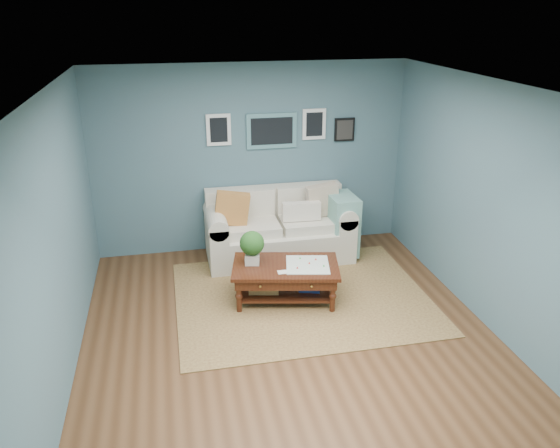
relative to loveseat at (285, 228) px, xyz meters
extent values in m
plane|color=brown|center=(-0.39, -2.03, -0.44)|extent=(5.00, 5.00, 0.00)
plane|color=white|center=(-0.39, -2.03, 2.26)|extent=(5.00, 5.00, 0.00)
cube|color=slate|center=(-0.39, 0.47, 0.91)|extent=(4.50, 0.02, 2.70)
cube|color=slate|center=(-0.39, -4.53, 0.91)|extent=(4.50, 0.02, 2.70)
cube|color=slate|center=(-2.64, -2.03, 0.91)|extent=(0.02, 5.00, 2.70)
cube|color=slate|center=(1.86, -2.03, 0.91)|extent=(0.02, 5.00, 2.70)
cube|color=slate|center=(-0.09, 0.45, 1.31)|extent=(0.72, 0.03, 0.50)
cube|color=black|center=(-0.09, 0.43, 1.31)|extent=(0.60, 0.01, 0.38)
cube|color=white|center=(-0.84, 0.45, 1.36)|extent=(0.34, 0.03, 0.44)
cube|color=white|center=(0.53, 0.45, 1.38)|extent=(0.34, 0.03, 0.44)
cube|color=black|center=(0.99, 0.45, 1.28)|extent=(0.30, 0.03, 0.34)
cube|color=brown|center=(-0.05, -1.25, -0.43)|extent=(3.11, 2.49, 0.01)
cube|color=beige|center=(-0.09, -0.04, -0.21)|extent=(1.52, 0.94, 0.45)
cube|color=beige|center=(-0.09, 0.33, 0.27)|extent=(2.00, 0.24, 0.51)
cube|color=beige|center=(-0.98, -0.04, -0.11)|extent=(0.26, 0.94, 0.67)
cube|color=beige|center=(0.80, -0.04, -0.11)|extent=(0.26, 0.94, 0.67)
cylinder|color=beige|center=(-0.98, -0.04, 0.23)|extent=(0.28, 0.94, 0.28)
cylinder|color=beige|center=(0.80, -0.04, 0.23)|extent=(0.28, 0.94, 0.28)
cube|color=beige|center=(-0.50, -0.10, 0.08)|extent=(0.77, 0.60, 0.14)
cube|color=beige|center=(0.32, -0.10, 0.08)|extent=(0.77, 0.60, 0.14)
cube|color=beige|center=(-0.50, 0.20, 0.34)|extent=(0.77, 0.13, 0.39)
cube|color=beige|center=(0.32, 0.20, 0.34)|extent=(0.77, 0.13, 0.39)
cube|color=#D36D34|center=(-0.76, -0.09, 0.39)|extent=(0.52, 0.19, 0.51)
cube|color=beige|center=(0.55, -0.02, 0.39)|extent=(0.51, 0.19, 0.50)
cube|color=beige|center=(0.21, -0.15, 0.29)|extent=(0.54, 0.13, 0.26)
cube|color=#6EA399|center=(0.80, -0.17, 0.05)|extent=(0.36, 0.59, 0.86)
cube|color=black|center=(-0.26, -1.26, 0.02)|extent=(1.41, 0.99, 0.04)
cube|color=black|center=(-0.26, -1.26, -0.07)|extent=(1.31, 0.89, 0.13)
cube|color=black|center=(-0.26, -1.26, -0.32)|extent=(1.18, 0.77, 0.03)
sphere|color=gold|center=(-0.63, -1.54, -0.07)|extent=(0.03, 0.03, 0.03)
sphere|color=gold|center=(-0.04, -1.66, -0.07)|extent=(0.03, 0.03, 0.03)
cylinder|color=black|center=(-0.87, -1.43, -0.22)|extent=(0.06, 0.06, 0.44)
cylinder|color=black|center=(0.22, -1.66, -0.22)|extent=(0.06, 0.06, 0.44)
cylinder|color=black|center=(-0.75, -0.87, -0.22)|extent=(0.06, 0.06, 0.44)
cylinder|color=black|center=(0.34, -1.10, -0.22)|extent=(0.06, 0.06, 0.44)
cube|color=beige|center=(-0.65, -1.13, 0.10)|extent=(0.20, 0.20, 0.13)
sphere|color=#205116|center=(-0.65, -1.13, 0.31)|extent=(0.30, 0.30, 0.30)
cube|color=silver|center=(0.00, -1.32, 0.05)|extent=(0.61, 0.61, 0.01)
cube|color=#A0824E|center=(-0.53, -1.21, -0.20)|extent=(0.41, 0.33, 0.21)
cube|color=navy|center=(0.03, -1.30, -0.25)|extent=(0.29, 0.24, 0.12)
camera|label=1|loc=(-1.56, -7.06, 2.99)|focal=35.00mm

